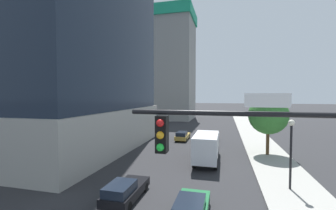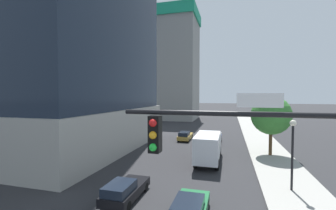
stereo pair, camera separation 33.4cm
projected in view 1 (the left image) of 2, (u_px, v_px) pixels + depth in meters
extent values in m
cube|color=#9E9B93|center=(277.00, 168.00, 21.20)|extent=(4.53, 120.00, 0.15)
cube|color=#9E9B93|center=(60.00, 128.00, 29.38)|extent=(19.42, 23.43, 5.21)
cube|color=gray|center=(171.00, 66.00, 65.49)|extent=(12.54, 13.48, 31.31)
cube|color=#1E9E70|center=(171.00, 17.00, 64.87)|extent=(13.29, 14.29, 3.00)
cube|color=gold|center=(181.00, 45.00, 60.43)|extent=(0.90, 0.90, 40.98)
cylinder|color=black|center=(232.00, 114.00, 5.85)|extent=(5.62, 0.14, 0.14)
cube|color=black|center=(162.00, 134.00, 6.35)|extent=(0.32, 0.36, 1.05)
sphere|color=red|center=(160.00, 123.00, 6.15)|extent=(0.22, 0.22, 0.22)
sphere|color=orange|center=(160.00, 135.00, 6.17)|extent=(0.22, 0.22, 0.22)
sphere|color=green|center=(160.00, 147.00, 6.18)|extent=(0.22, 0.22, 0.22)
cube|color=white|center=(267.00, 100.00, 5.63)|extent=(1.10, 0.04, 0.36)
cylinder|color=black|center=(291.00, 157.00, 16.09)|extent=(0.16, 0.16, 4.64)
sphere|color=silver|center=(292.00, 123.00, 15.99)|extent=(0.44, 0.44, 0.44)
cylinder|color=brown|center=(268.00, 142.00, 25.61)|extent=(0.36, 0.36, 2.90)
sphere|color=#387F33|center=(268.00, 115.00, 25.47)|extent=(4.38, 4.38, 4.38)
cube|color=black|center=(127.00, 191.00, 14.89)|extent=(1.79, 4.32, 0.58)
cube|color=#19212D|center=(120.00, 188.00, 13.94)|extent=(1.50, 2.18, 0.56)
cylinder|color=black|center=(125.00, 185.00, 16.52)|extent=(0.22, 0.61, 0.61)
cylinder|color=black|center=(145.00, 187.00, 16.13)|extent=(0.22, 0.61, 0.61)
cylinder|color=black|center=(105.00, 203.00, 13.68)|extent=(0.22, 0.61, 0.61)
cylinder|color=black|center=(128.00, 207.00, 13.29)|extent=(0.22, 0.61, 0.61)
cube|color=#AD8938|center=(183.00, 136.00, 34.77)|extent=(1.73, 4.54, 0.57)
cube|color=#19212D|center=(182.00, 134.00, 33.91)|extent=(1.45, 2.29, 0.55)
cylinder|color=black|center=(180.00, 136.00, 36.47)|extent=(0.22, 0.60, 0.60)
cylinder|color=black|center=(189.00, 136.00, 36.09)|extent=(0.22, 0.60, 0.60)
cylinder|color=black|center=(176.00, 140.00, 33.48)|extent=(0.22, 0.60, 0.60)
cylinder|color=black|center=(186.00, 140.00, 33.10)|extent=(0.22, 0.60, 0.60)
cube|color=#19212D|center=(190.00, 205.00, 11.93)|extent=(1.54, 2.29, 0.49)
cylinder|color=black|center=(182.00, 201.00, 14.00)|extent=(0.22, 0.61, 0.61)
cylinder|color=black|center=(207.00, 204.00, 13.60)|extent=(0.22, 0.61, 0.61)
cube|color=#233D9E|center=(212.00, 138.00, 32.92)|extent=(1.81, 4.77, 0.63)
cube|color=#19212D|center=(212.00, 135.00, 32.59)|extent=(1.52, 2.13, 0.46)
cylinder|color=black|center=(207.00, 138.00, 34.70)|extent=(0.22, 0.66, 0.66)
cylinder|color=black|center=(218.00, 138.00, 34.31)|extent=(0.22, 0.66, 0.66)
cylinder|color=black|center=(206.00, 142.00, 31.56)|extent=(0.22, 0.66, 0.66)
cylinder|color=black|center=(217.00, 143.00, 31.17)|extent=(0.22, 0.66, 0.66)
cube|color=silver|center=(209.00, 141.00, 26.02)|extent=(2.28, 2.12, 1.92)
cube|color=silver|center=(206.00, 146.00, 22.26)|extent=(2.28, 5.31, 2.42)
cylinder|color=black|center=(200.00, 150.00, 26.31)|extent=(0.30, 1.05, 1.05)
cylinder|color=black|center=(217.00, 151.00, 25.82)|extent=(0.30, 1.05, 1.05)
cylinder|color=black|center=(194.00, 163.00, 21.28)|extent=(0.30, 1.05, 1.05)
cylinder|color=black|center=(216.00, 164.00, 20.79)|extent=(0.30, 1.05, 1.05)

